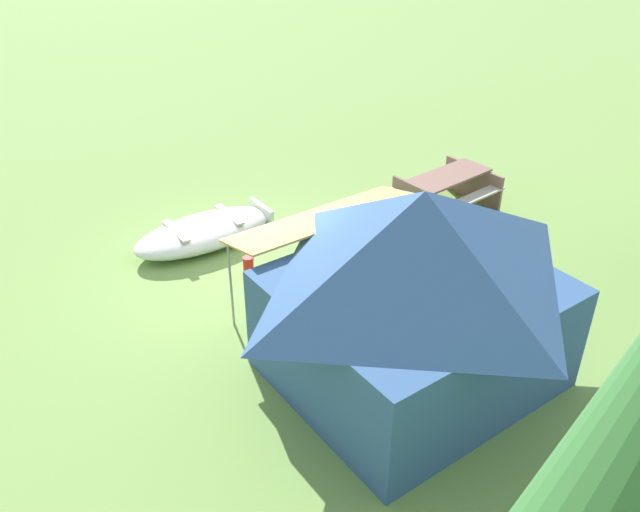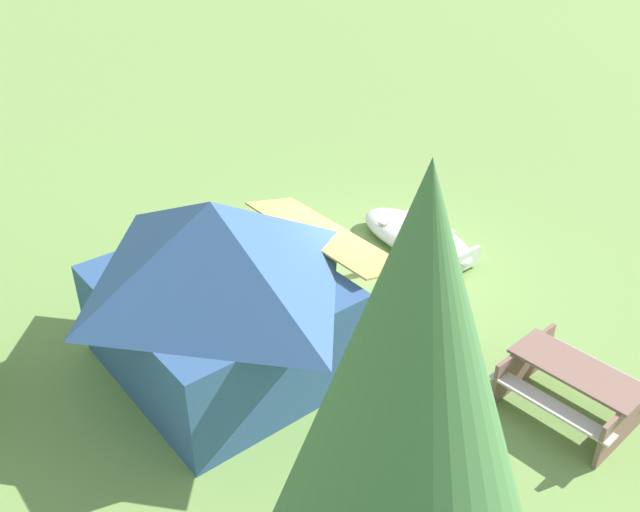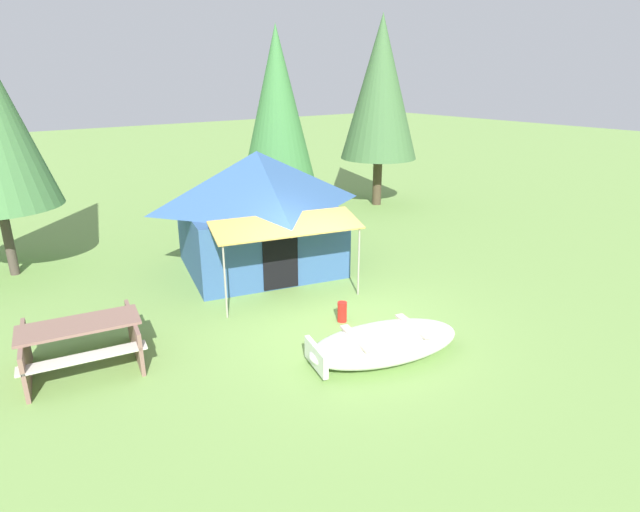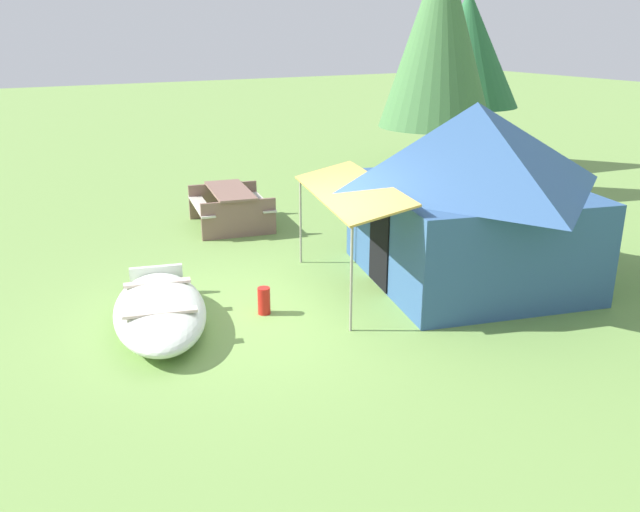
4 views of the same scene
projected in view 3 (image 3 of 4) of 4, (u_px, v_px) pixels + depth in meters
ground_plane at (334, 319)px, 9.66m from camera, size 80.00×80.00×0.00m
beached_rowboat at (384, 342)px, 8.32m from camera, size 2.80×1.76×0.48m
canvas_cabin_tent at (259, 209)px, 11.79m from camera, size 4.16×4.60×2.72m
picnic_table at (81, 340)px, 7.95m from camera, size 1.96×1.69×0.75m
cooler_box at (275, 273)px, 11.35m from camera, size 0.61×0.61×0.40m
fuel_can at (342, 312)px, 9.53m from camera, size 0.25×0.25×0.38m
pine_tree_back_right at (277, 105)px, 15.27m from camera, size 2.20×2.20×5.68m
pine_tree_far_center at (381, 89)px, 16.87m from camera, size 2.53×2.53×6.13m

